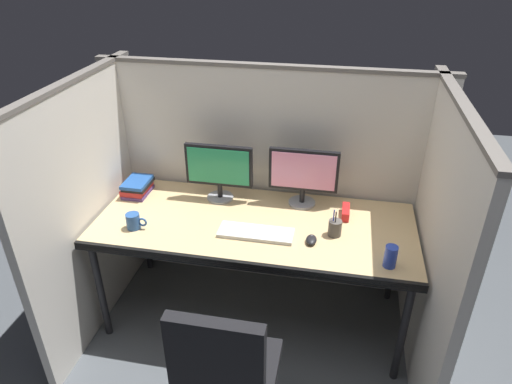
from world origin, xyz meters
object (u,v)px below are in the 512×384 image
at_px(monitor_left, 219,169).
at_px(computer_mouse, 311,240).
at_px(book_stack, 137,187).
at_px(soda_can, 390,257).
at_px(monitor_right, 303,174).
at_px(keyboard_main, 256,233).
at_px(red_stapler, 346,212).
at_px(pen_cup, 335,228).
at_px(coffee_mug, 134,221).
at_px(desk, 254,230).

height_order(monitor_left, computer_mouse, monitor_left).
bearing_deg(book_stack, computer_mouse, -15.95).
bearing_deg(soda_can, monitor_right, 133.23).
height_order(keyboard_main, soda_can, soda_can).
height_order(red_stapler, soda_can, soda_can).
bearing_deg(red_stapler, soda_can, -62.42).
distance_m(computer_mouse, red_stapler, 0.36).
distance_m(monitor_left, red_stapler, 0.83).
distance_m(pen_cup, book_stack, 1.32).
distance_m(soda_can, book_stack, 1.66).
height_order(coffee_mug, pen_cup, pen_cup).
bearing_deg(red_stapler, monitor_left, 175.77).
xyz_separation_m(desk, pen_cup, (0.47, -0.03, 0.10)).
xyz_separation_m(computer_mouse, book_stack, (-1.18, 0.34, 0.03)).
xyz_separation_m(monitor_right, coffee_mug, (-0.93, -0.47, -0.17)).
height_order(desk, book_stack, book_stack).
relative_size(monitor_right, soda_can, 3.52).
xyz_separation_m(monitor_right, pen_cup, (0.22, -0.31, -0.17)).
xyz_separation_m(coffee_mug, red_stapler, (1.21, 0.37, -0.02)).
bearing_deg(monitor_left, pen_cup, -20.33).
bearing_deg(monitor_left, book_stack, -176.02).
height_order(desk, pen_cup, pen_cup).
distance_m(monitor_right, red_stapler, 0.35).
relative_size(keyboard_main, red_stapler, 2.87).
xyz_separation_m(desk, computer_mouse, (0.35, -0.13, 0.07)).
xyz_separation_m(monitor_left, monitor_right, (0.53, 0.04, 0.00)).
xyz_separation_m(monitor_right, red_stapler, (0.28, -0.10, -0.19)).
bearing_deg(monitor_right, pen_cup, -54.93).
height_order(monitor_left, coffee_mug, monitor_left).
relative_size(computer_mouse, soda_can, 0.79).
bearing_deg(computer_mouse, monitor_right, 103.20).
height_order(desk, red_stapler, red_stapler).
height_order(keyboard_main, computer_mouse, computer_mouse).
height_order(desk, coffee_mug, coffee_mug).
distance_m(pen_cup, soda_can, 0.37).
relative_size(soda_can, book_stack, 0.56).
relative_size(desk, monitor_left, 4.42).
bearing_deg(book_stack, coffee_mug, -69.13).
distance_m(keyboard_main, red_stapler, 0.58).
bearing_deg(coffee_mug, keyboard_main, 5.71).
relative_size(keyboard_main, coffee_mug, 3.41).
distance_m(monitor_right, soda_can, 0.76).
height_order(keyboard_main, pen_cup, pen_cup).
xyz_separation_m(computer_mouse, pen_cup, (0.12, 0.10, 0.03)).
height_order(red_stapler, pen_cup, pen_cup).
bearing_deg(red_stapler, keyboard_main, -149.02).
bearing_deg(monitor_left, soda_can, -26.04).
height_order(monitor_right, computer_mouse, monitor_right).
bearing_deg(monitor_left, desk, -42.13).
bearing_deg(monitor_right, coffee_mug, -153.47).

